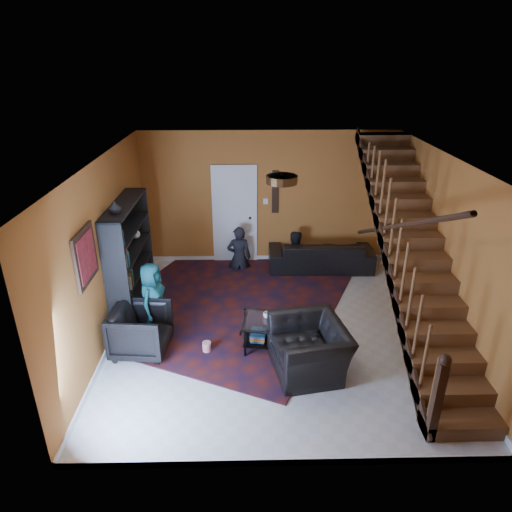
{
  "coord_description": "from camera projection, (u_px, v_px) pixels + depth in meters",
  "views": [
    {
      "loc": [
        -0.44,
        -6.4,
        4.21
      ],
      "look_at": [
        -0.3,
        0.4,
        1.15
      ],
      "focal_mm": 32.0,
      "sensor_mm": 36.0,
      "label": 1
    }
  ],
  "objects": [
    {
      "name": "vase",
      "position": [
        115.0,
        207.0,
        6.76
      ],
      "size": [
        0.18,
        0.18,
        0.19
      ],
      "primitive_type": "imported",
      "color": "#999999",
      "rests_on": "bookshelf"
    },
    {
      "name": "bowl",
      "position": [
        292.0,
        325.0,
        6.83
      ],
      "size": [
        0.25,
        0.25,
        0.06
      ],
      "primitive_type": "imported",
      "rotation": [
        0.0,
        0.0,
        -0.03
      ],
      "color": "#999999",
      "rests_on": "coffee_table"
    },
    {
      "name": "bookshelf",
      "position": [
        131.0,
        262.0,
        7.68
      ],
      "size": [
        0.35,
        1.8,
        2.0
      ],
      "color": "black",
      "rests_on": "floor"
    },
    {
      "name": "wall_hanging",
      "position": [
        275.0,
        192.0,
        9.43
      ],
      "size": [
        0.14,
        0.03,
        0.9
      ],
      "primitive_type": "cube",
      "color": "black",
      "rests_on": "room"
    },
    {
      "name": "ceiling_fixture",
      "position": [
        282.0,
        179.0,
        5.72
      ],
      "size": [
        0.4,
        0.4,
        0.1
      ],
      "primitive_type": "cylinder",
      "color": "#3F2814",
      "rests_on": "room"
    },
    {
      "name": "sofa",
      "position": [
        321.0,
        255.0,
        9.56
      ],
      "size": [
        2.17,
        0.87,
        0.63
      ],
      "primitive_type": "imported",
      "rotation": [
        0.0,
        0.0,
        3.13
      ],
      "color": "black",
      "rests_on": "floor"
    },
    {
      "name": "floor",
      "position": [
        274.0,
        329.0,
        7.57
      ],
      "size": [
        5.5,
        5.5,
        0.0
      ],
      "primitive_type": "plane",
      "color": "beige",
      "rests_on": "ground"
    },
    {
      "name": "cup_a",
      "position": [
        267.0,
        315.0,
        7.06
      ],
      "size": [
        0.14,
        0.14,
        0.09
      ],
      "primitive_type": "imported",
      "rotation": [
        0.0,
        0.0,
        -0.19
      ],
      "color": "#999999",
      "rests_on": "coffee_table"
    },
    {
      "name": "door",
      "position": [
        235.0,
        216.0,
        9.62
      ],
      "size": [
        0.82,
        0.05,
        2.05
      ],
      "primitive_type": "cube",
      "color": "silver",
      "rests_on": "floor"
    },
    {
      "name": "popcorn_bucket",
      "position": [
        207.0,
        346.0,
        6.95
      ],
      "size": [
        0.15,
        0.15,
        0.15
      ],
      "primitive_type": "cylinder",
      "rotation": [
        0.0,
        0.0,
        0.14
      ],
      "color": "red",
      "rests_on": "rug"
    },
    {
      "name": "rug",
      "position": [
        228.0,
        301.0,
        8.37
      ],
      "size": [
        5.16,
        5.43,
        0.02
      ],
      "primitive_type": "cube",
      "rotation": [
        0.0,
        0.0,
        -0.42
      ],
      "color": "#4A150D",
      "rests_on": "floor"
    },
    {
      "name": "person_adult_b",
      "position": [
        294.0,
        259.0,
        9.65
      ],
      "size": [
        0.62,
        0.49,
        1.27
      ],
      "primitive_type": "imported",
      "rotation": [
        0.0,
        0.0,
        3.16
      ],
      "color": "black",
      "rests_on": "sofa"
    },
    {
      "name": "armchair_left",
      "position": [
        141.0,
        330.0,
        6.85
      ],
      "size": [
        0.9,
        0.88,
        0.76
      ],
      "primitive_type": "imported",
      "rotation": [
        0.0,
        0.0,
        1.48
      ],
      "color": "black",
      "rests_on": "floor"
    },
    {
      "name": "person_adult_a",
      "position": [
        239.0,
        258.0,
        9.6
      ],
      "size": [
        0.51,
        0.34,
        1.38
      ],
      "primitive_type": "imported",
      "rotation": [
        0.0,
        0.0,
        3.16
      ],
      "color": "black",
      "rests_on": "sofa"
    },
    {
      "name": "cup_b",
      "position": [
        293.0,
        323.0,
        6.85
      ],
      "size": [
        0.11,
        0.11,
        0.09
      ],
      "primitive_type": "imported",
      "rotation": [
        0.0,
        0.0,
        -0.15
      ],
      "color": "#999999",
      "rests_on": "coffee_table"
    },
    {
      "name": "room",
      "position": [
        201.0,
        289.0,
        8.74
      ],
      "size": [
        5.5,
        5.5,
        5.5
      ],
      "color": "#AE5E26",
      "rests_on": "ground"
    },
    {
      "name": "coffee_table",
      "position": [
        279.0,
        331.0,
        7.06
      ],
      "size": [
        1.22,
        0.83,
        0.43
      ],
      "rotation": [
        0.0,
        0.0,
        -0.16
      ],
      "color": "black",
      "rests_on": "floor"
    },
    {
      "name": "person_child",
      "position": [
        153.0,
        299.0,
        7.22
      ],
      "size": [
        0.53,
        0.68,
        1.24
      ],
      "primitive_type": "imported",
      "rotation": [
        0.0,
        0.0,
        1.33
      ],
      "color": "#165357",
      "rests_on": "armchair_left"
    },
    {
      "name": "staircase",
      "position": [
        413.0,
        251.0,
        7.03
      ],
      "size": [
        0.95,
        5.02,
        3.18
      ],
      "color": "brown",
      "rests_on": "floor"
    },
    {
      "name": "framed_picture",
      "position": [
        85.0,
        256.0,
        5.98
      ],
      "size": [
        0.04,
        0.74,
        0.74
      ],
      "primitive_type": "cube",
      "color": "maroon",
      "rests_on": "room"
    },
    {
      "name": "armchair_right",
      "position": [
        309.0,
        348.0,
        6.47
      ],
      "size": [
        1.17,
        1.28,
        0.73
      ],
      "primitive_type": "imported",
      "rotation": [
        0.0,
        0.0,
        -1.38
      ],
      "color": "black",
      "rests_on": "floor"
    }
  ]
}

